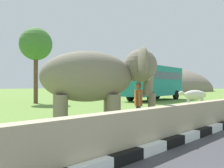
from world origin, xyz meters
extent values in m
cube|color=black|center=(1.90, 4.19, 0.12)|extent=(0.90, 0.20, 0.24)
cube|color=white|center=(2.80, 4.19, 0.12)|extent=(0.90, 0.20, 0.24)
cube|color=black|center=(3.70, 4.19, 0.12)|extent=(0.90, 0.20, 0.24)
cube|color=white|center=(4.60, 4.19, 0.12)|extent=(0.90, 0.20, 0.24)
cube|color=black|center=(5.50, 4.19, 0.12)|extent=(0.90, 0.20, 0.24)
cube|color=white|center=(6.40, 4.19, 0.12)|extent=(0.90, 0.20, 0.24)
cube|color=black|center=(7.30, 4.19, 0.12)|extent=(0.90, 0.20, 0.24)
cube|color=tan|center=(2.00, 4.49, 0.50)|extent=(28.00, 0.36, 1.00)
cylinder|color=slate|center=(4.38, 7.13, 0.63)|extent=(0.44, 0.44, 1.26)
cylinder|color=slate|center=(3.85, 6.41, 0.63)|extent=(0.44, 0.44, 1.26)
cylinder|color=slate|center=(3.00, 8.14, 0.63)|extent=(0.44, 0.44, 1.26)
cylinder|color=slate|center=(2.47, 7.41, 0.63)|extent=(0.44, 0.44, 1.26)
ellipsoid|color=slate|center=(3.42, 7.27, 1.85)|extent=(3.45, 3.12, 1.70)
sphere|color=slate|center=(4.94, 6.17, 2.24)|extent=(1.16, 1.16, 1.16)
ellipsoid|color=#D84C8C|center=(5.17, 6.00, 2.39)|extent=(0.67, 0.73, 0.44)
ellipsoid|color=slate|center=(5.28, 6.89, 2.29)|extent=(0.72, 0.87, 1.00)
ellipsoid|color=slate|center=(4.36, 5.63, 2.29)|extent=(0.72, 0.87, 1.00)
cylinder|color=slate|center=(5.17, 6.00, 1.69)|extent=(0.58, 0.62, 1.00)
cylinder|color=slate|center=(5.26, 5.93, 0.89)|extent=(0.41, 0.42, 0.82)
cone|color=beige|center=(5.29, 6.26, 1.79)|extent=(0.45, 0.54, 0.22)
cone|color=beige|center=(4.96, 5.81, 1.79)|extent=(0.45, 0.54, 0.22)
cylinder|color=navy|center=(5.15, 6.45, 0.41)|extent=(0.15, 0.15, 0.82)
cylinder|color=navy|center=(5.01, 6.31, 0.41)|extent=(0.15, 0.15, 0.82)
cube|color=#D85919|center=(5.08, 6.38, 1.11)|extent=(0.45, 0.45, 0.58)
cylinder|color=#9E7251|center=(5.27, 6.56, 1.08)|extent=(0.15, 0.15, 0.52)
cylinder|color=#9E7251|center=(4.90, 6.20, 1.08)|extent=(0.17, 0.17, 0.53)
sphere|color=#9E7251|center=(5.08, 6.38, 1.54)|extent=(0.23, 0.23, 0.23)
cube|color=teal|center=(19.02, 15.20, 2.00)|extent=(8.78, 3.34, 3.00)
cube|color=#3F5160|center=(19.02, 15.20, 2.54)|extent=(8.10, 3.31, 0.76)
cylinder|color=black|center=(21.63, 16.62, 0.50)|extent=(1.02, 0.40, 1.00)
cylinder|color=black|center=(21.86, 14.33, 0.50)|extent=(1.02, 0.40, 1.00)
cylinder|color=black|center=(16.17, 16.07, 0.50)|extent=(1.02, 0.40, 1.00)
cylinder|color=black|center=(16.40, 13.78, 0.50)|extent=(1.02, 0.40, 1.00)
cylinder|color=beige|center=(13.56, 8.66, 0.33)|extent=(0.12, 0.12, 0.65)
cylinder|color=beige|center=(13.84, 8.89, 0.33)|extent=(0.12, 0.12, 0.65)
cylinder|color=beige|center=(14.14, 7.97, 0.33)|extent=(0.12, 0.12, 0.65)
cylinder|color=beige|center=(14.42, 8.20, 0.33)|extent=(0.12, 0.12, 0.65)
ellipsoid|color=beige|center=(13.99, 8.43, 0.90)|extent=(1.43, 1.53, 0.66)
ellipsoid|color=beige|center=(13.39, 9.14, 1.00)|extent=(0.46, 0.47, 0.32)
cylinder|color=brown|center=(8.29, 20.07, 2.17)|extent=(0.36, 0.36, 4.35)
sphere|color=#3F7331|center=(8.29, 20.07, 5.12)|extent=(2.79, 2.79, 2.79)
ellipsoid|color=#766A5D|center=(55.00, 35.39, 0.00)|extent=(27.71, 22.17, 12.33)
camera|label=1|loc=(-1.66, 1.09, 1.56)|focal=38.00mm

